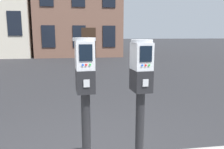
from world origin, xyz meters
name	(u,v)px	position (x,y,z in m)	size (l,w,h in m)	color
parking_meter_near_kerb	(85,85)	(0.02, -0.25, 1.16)	(0.23, 0.26, 1.48)	black
parking_meter_twin_adjacent	(141,85)	(0.58, -0.25, 1.14)	(0.23, 0.26, 1.46)	black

